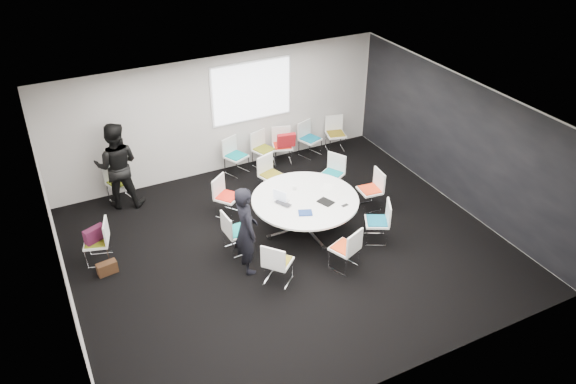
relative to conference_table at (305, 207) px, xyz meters
name	(u,v)px	position (x,y,z in m)	size (l,w,h in m)	color
room_shell	(293,185)	(-0.49, -0.41, 0.87)	(8.08, 7.08, 2.88)	black
conference_table	(305,207)	(0.00, 0.00, 0.00)	(2.14, 2.14, 0.73)	silver
projection_screen	(252,92)	(0.21, 3.05, 1.32)	(1.90, 0.03, 1.35)	white
chair_ring_a	(370,197)	(1.61, 0.06, -0.25)	(0.49, 0.50, 0.88)	silver
chair_ring_b	(332,181)	(1.21, 1.00, -0.25)	(0.62, 0.62, 0.88)	silver
chair_ring_c	(271,182)	(-0.02, 1.56, -0.25)	(0.58, 0.57, 0.88)	silver
chair_ring_d	(228,204)	(-1.22, 1.17, -0.25)	(0.64, 0.64, 0.88)	silver
chair_ring_e	(237,239)	(-1.51, -0.05, -0.25)	(0.48, 0.49, 0.88)	silver
chair_ring_f	(278,270)	(-1.20, -1.23, -0.25)	(0.64, 0.64, 0.88)	silver
chair_ring_g	(345,256)	(0.08, -1.42, -0.25)	(0.59, 0.59, 0.88)	silver
chair_ring_h	(377,229)	(1.08, -0.98, -0.25)	(0.61, 0.62, 0.88)	silver
chair_back_a	(236,163)	(-0.38, 2.75, -0.25)	(0.60, 0.60, 0.88)	silver
chair_back_b	(264,156)	(0.34, 2.75, -0.25)	(0.58, 0.58, 0.88)	silver
chair_back_c	(282,152)	(0.83, 2.73, -0.25)	(0.57, 0.56, 0.88)	silver
chair_back_d	(310,145)	(1.60, 2.75, -0.25)	(0.59, 0.58, 0.88)	silver
chair_back_e	(335,140)	(2.33, 2.71, -0.25)	(0.56, 0.55, 0.88)	silver
chair_spare_left	(99,249)	(-3.94, 0.80, -0.25)	(0.56, 0.57, 0.88)	silver
chair_person_back	(120,190)	(-3.12, 2.75, -0.25)	(0.57, 0.56, 0.88)	silver
person_main	(246,230)	(-1.54, -0.64, 0.34)	(0.64, 0.42, 1.74)	black
person_back	(117,166)	(-3.11, 2.59, 0.43)	(0.94, 0.73, 1.93)	black
laptop	(285,203)	(-0.44, 0.03, 0.21)	(0.34, 0.22, 0.03)	#333338
laptop_lid	(280,196)	(-0.50, 0.13, 0.33)	(0.30, 0.02, 0.22)	silver
notebook_black	(326,202)	(0.30, -0.30, 0.21)	(0.22, 0.30, 0.02)	black
tablet_folio	(305,213)	(-0.24, -0.46, 0.21)	(0.26, 0.20, 0.03)	navy
papers_right	(328,187)	(0.61, 0.17, 0.20)	(0.30, 0.21, 0.00)	white
papers_front	(339,195)	(0.67, -0.19, 0.20)	(0.30, 0.21, 0.00)	silver
cup	(294,188)	(-0.04, 0.39, 0.24)	(0.08, 0.08, 0.09)	white
phone	(345,205)	(0.58, -0.57, 0.20)	(0.14, 0.07, 0.01)	black
maroon_bag	(95,234)	(-3.95, 0.81, 0.09)	(0.40, 0.14, 0.28)	#431229
brown_bag	(107,268)	(-3.90, 0.38, -0.41)	(0.36, 0.16, 0.24)	#341F10
red_jacket	(286,140)	(0.83, 2.50, 0.17)	(0.44, 0.10, 0.35)	maroon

